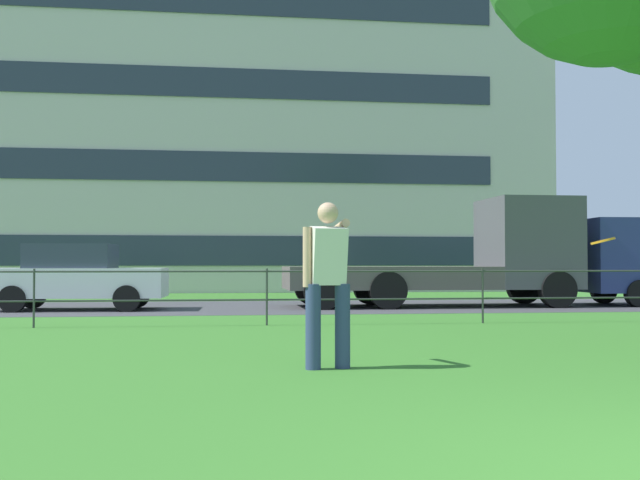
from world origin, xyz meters
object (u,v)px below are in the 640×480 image
Objects in this scene: car_white_far_right at (77,277)px; apartment_building_background at (135,75)px; flatbed_truck_right at (472,258)px; frisbee at (603,241)px; person_thrower at (327,279)px.

car_white_far_right is 18.67m from apartment_building_background.
car_white_far_right is 0.56× the size of flatbed_truck_right.
frisbee is 12.91m from car_white_far_right.
person_thrower is 12.24m from flatbed_truck_right.
car_white_far_right is (-4.40, 10.65, -0.16)m from person_thrower.
person_thrower is 4.86× the size of frisbee.
person_thrower is at bearing -115.69° from flatbed_truck_right.
flatbed_truck_right is at bearing 2.20° from car_white_far_right.
person_thrower reaches higher than car_white_far_right.
apartment_building_background is (-10.15, 16.12, 8.31)m from flatbed_truck_right.
frisbee is at bearing -73.45° from apartment_building_background.
frisbee is (3.16, 0.20, 0.41)m from person_thrower.
car_white_far_right is at bearing 125.88° from frisbee.
flatbed_truck_right reaches higher than person_thrower.
flatbed_truck_right is (9.70, 0.37, 0.44)m from car_white_far_right.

